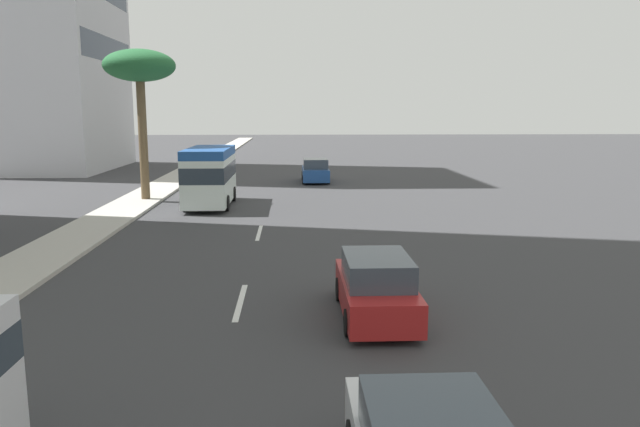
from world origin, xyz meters
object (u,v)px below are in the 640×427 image
(palm_tree, at_px, (140,70))
(minibus_fifth, at_px, (210,174))
(car_third, at_px, (376,288))
(car_fourth, at_px, (315,171))

(palm_tree, bearing_deg, minibus_fifth, -116.05)
(car_third, relative_size, minibus_fifth, 0.69)
(car_fourth, bearing_deg, minibus_fifth, 150.82)
(car_fourth, bearing_deg, car_third, -179.20)
(car_fourth, relative_size, palm_tree, 0.54)
(car_third, distance_m, palm_tree, 23.75)
(minibus_fifth, height_order, palm_tree, palm_tree)
(car_third, height_order, palm_tree, palm_tree)
(minibus_fifth, xyz_separation_m, palm_tree, (1.94, 3.97, 5.67))
(car_fourth, distance_m, minibus_fifth, 12.66)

